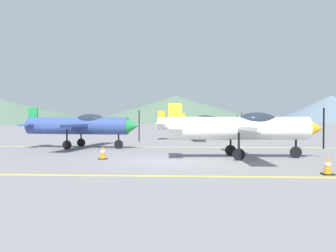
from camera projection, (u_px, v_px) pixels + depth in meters
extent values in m
plane|color=slate|center=(169.00, 161.00, 15.60)|extent=(400.00, 400.00, 0.00)
cube|color=yellow|center=(162.00, 176.00, 11.52)|extent=(80.00, 0.16, 0.01)
cube|color=yellow|center=(176.00, 147.00, 23.16)|extent=(80.00, 0.16, 0.01)
cylinder|color=white|center=(239.00, 128.00, 16.81)|extent=(6.41, 1.40, 1.03)
cone|color=#F2A519|center=(315.00, 128.00, 16.81)|extent=(0.71, 0.91, 0.87)
cube|color=black|center=(324.00, 128.00, 16.81)|extent=(0.04, 0.11, 1.87)
ellipsoid|color=#1E2833|center=(257.00, 122.00, 16.80)|extent=(1.92, 0.95, 0.84)
cube|color=white|center=(247.00, 127.00, 16.81)|extent=(1.52, 8.27, 0.15)
cube|color=white|center=(175.00, 127.00, 16.80)|extent=(0.80, 2.46, 0.09)
cube|color=#F2A519|center=(175.00, 116.00, 16.79)|extent=(0.59, 0.15, 1.12)
cylinder|color=black|center=(296.00, 142.00, 16.83)|extent=(0.09, 0.09, 0.94)
cylinder|color=black|center=(296.00, 152.00, 16.83)|extent=(0.53, 0.14, 0.52)
cylinder|color=black|center=(239.00, 143.00, 15.79)|extent=(0.09, 0.09, 0.94)
cylinder|color=black|center=(239.00, 154.00, 15.80)|extent=(0.53, 0.14, 0.52)
cylinder|color=black|center=(231.00, 141.00, 17.85)|extent=(0.09, 0.09, 0.94)
cylinder|color=black|center=(231.00, 150.00, 17.86)|extent=(0.53, 0.14, 0.52)
cylinder|color=#33478C|center=(77.00, 126.00, 22.48)|extent=(6.43, 1.73, 1.03)
cone|color=#1E8C3F|center=(133.00, 126.00, 21.88)|extent=(0.75, 0.94, 0.87)
cube|color=black|center=(139.00, 126.00, 21.82)|extent=(0.05, 0.12, 1.87)
ellipsoid|color=#1E2833|center=(90.00, 121.00, 22.33)|extent=(1.95, 1.04, 0.84)
cube|color=#33478C|center=(83.00, 125.00, 22.41)|extent=(1.94, 8.29, 0.15)
cube|color=#33478C|center=(33.00, 125.00, 22.96)|extent=(0.92, 2.49, 0.09)
cube|color=#1E8C3F|center=(33.00, 117.00, 22.95)|extent=(0.60, 0.18, 1.12)
cylinder|color=black|center=(119.00, 136.00, 22.05)|extent=(0.09, 0.09, 0.94)
cylinder|color=black|center=(119.00, 144.00, 22.06)|extent=(0.53, 0.17, 0.52)
cylinder|color=black|center=(67.00, 137.00, 21.51)|extent=(0.09, 0.09, 0.94)
cylinder|color=black|center=(67.00, 145.00, 21.52)|extent=(0.53, 0.17, 0.52)
cylinder|color=black|center=(81.00, 135.00, 23.53)|extent=(0.09, 0.09, 0.94)
cylinder|color=black|center=(81.00, 143.00, 23.54)|extent=(0.53, 0.17, 0.52)
cylinder|color=white|center=(195.00, 124.00, 31.42)|extent=(6.37, 1.12, 1.03)
cone|color=#F2A519|center=(237.00, 124.00, 31.17)|extent=(0.67, 0.88, 0.87)
cube|color=black|center=(241.00, 124.00, 31.14)|extent=(0.04, 0.11, 1.87)
ellipsoid|color=#1E2833|center=(205.00, 120.00, 31.35)|extent=(1.88, 0.87, 0.84)
cube|color=white|center=(200.00, 123.00, 31.39)|extent=(1.15, 8.24, 0.15)
cube|color=white|center=(161.00, 123.00, 31.63)|extent=(0.69, 2.44, 0.09)
cube|color=#F2A519|center=(161.00, 117.00, 31.62)|extent=(0.59, 0.12, 1.12)
cylinder|color=black|center=(226.00, 131.00, 31.24)|extent=(0.09, 0.09, 0.94)
cylinder|color=black|center=(226.00, 137.00, 31.25)|extent=(0.52, 0.12, 0.52)
cylinder|color=black|center=(193.00, 131.00, 30.42)|extent=(0.09, 0.09, 0.94)
cylinder|color=black|center=(193.00, 137.00, 30.43)|extent=(0.52, 0.12, 0.52)
cylinder|color=black|center=(193.00, 131.00, 32.47)|extent=(0.09, 0.09, 0.94)
cylinder|color=black|center=(193.00, 136.00, 32.48)|extent=(0.52, 0.12, 0.52)
cylinder|color=silver|center=(206.00, 122.00, 45.44)|extent=(6.42, 1.61, 1.03)
cone|color=#F2A519|center=(234.00, 122.00, 45.56)|extent=(0.73, 0.93, 0.87)
cube|color=black|center=(237.00, 122.00, 45.57)|extent=(0.05, 0.12, 1.87)
ellipsoid|color=#1E2833|center=(213.00, 120.00, 45.46)|extent=(1.94, 1.01, 0.84)
cube|color=silver|center=(209.00, 122.00, 45.45)|extent=(1.78, 8.28, 0.15)
cube|color=silver|center=(183.00, 122.00, 45.34)|extent=(0.87, 2.48, 0.09)
cube|color=#F2A519|center=(183.00, 118.00, 45.33)|extent=(0.60, 0.17, 1.12)
cylinder|color=black|center=(227.00, 127.00, 45.54)|extent=(0.09, 0.09, 0.94)
cylinder|color=black|center=(227.00, 131.00, 45.55)|extent=(0.53, 0.16, 0.52)
cylinder|color=black|center=(206.00, 127.00, 44.42)|extent=(0.09, 0.09, 0.94)
cylinder|color=black|center=(206.00, 131.00, 44.43)|extent=(0.53, 0.16, 0.52)
cylinder|color=black|center=(203.00, 127.00, 46.47)|extent=(0.09, 0.09, 0.94)
cylinder|color=black|center=(203.00, 131.00, 46.48)|extent=(0.53, 0.16, 0.52)
cube|color=white|center=(259.00, 130.00, 35.76)|extent=(4.61, 2.81, 0.75)
cube|color=black|center=(261.00, 123.00, 35.78)|extent=(2.73, 2.13, 0.55)
cylinder|color=black|center=(242.00, 134.00, 36.38)|extent=(0.67, 0.37, 0.64)
cylinder|color=black|center=(249.00, 134.00, 34.61)|extent=(0.67, 0.37, 0.64)
cylinder|color=black|center=(269.00, 133.00, 36.92)|extent=(0.67, 0.37, 0.64)
cylinder|color=black|center=(277.00, 134.00, 35.16)|extent=(0.67, 0.37, 0.64)
cube|color=black|center=(103.00, 159.00, 16.36)|extent=(0.36, 0.36, 0.04)
cone|color=orange|center=(103.00, 152.00, 16.35)|extent=(0.29, 0.29, 0.55)
cylinder|color=white|center=(103.00, 151.00, 16.35)|extent=(0.20, 0.20, 0.08)
cube|color=black|center=(328.00, 174.00, 11.84)|extent=(0.36, 0.36, 0.04)
cone|color=orange|center=(328.00, 165.00, 11.83)|extent=(0.29, 0.29, 0.55)
cylinder|color=white|center=(328.00, 164.00, 11.83)|extent=(0.20, 0.20, 0.08)
cone|color=#4C6651|center=(0.00, 111.00, 134.04)|extent=(78.06, 78.06, 8.90)
cone|color=#4C6651|center=(176.00, 109.00, 165.86)|extent=(80.50, 80.50, 12.08)
cone|color=slate|center=(331.00, 109.00, 163.22)|extent=(51.24, 51.24, 12.08)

